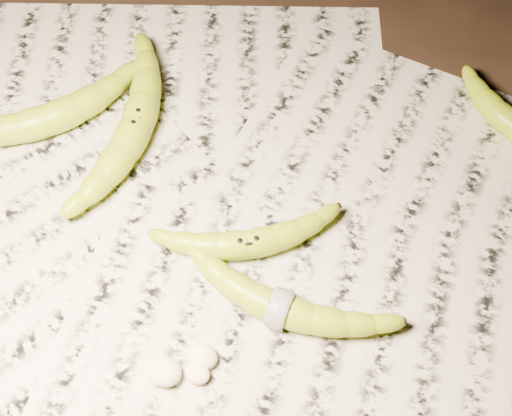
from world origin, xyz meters
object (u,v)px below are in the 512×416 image
at_px(banana_left_b, 48,117).
at_px(banana_center, 248,243).
at_px(banana_left_a, 136,124).
at_px(banana_taped, 280,308).

bearing_deg(banana_left_b, banana_center, -59.43).
distance_m(banana_left_a, banana_center, 0.20).
relative_size(banana_left_a, banana_taped, 1.12).
bearing_deg(banana_center, banana_taped, -75.20).
bearing_deg(banana_left_a, banana_taped, -130.39).
relative_size(banana_left_a, banana_center, 1.31).
xyz_separation_m(banana_left_b, banana_center, (0.29, -0.05, -0.00)).
bearing_deg(banana_center, banana_left_a, 121.65).
distance_m(banana_left_b, banana_center, 0.29).
height_order(banana_left_a, banana_taped, banana_left_a).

